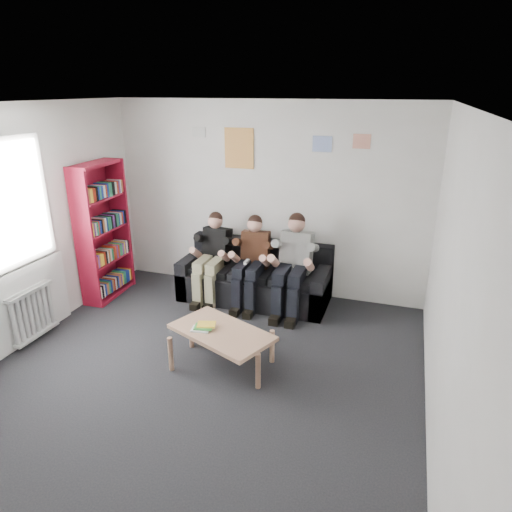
{
  "coord_description": "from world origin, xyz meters",
  "views": [
    {
      "loc": [
        1.86,
        -3.5,
        2.84
      ],
      "look_at": [
        0.24,
        1.3,
        0.96
      ],
      "focal_mm": 32.0,
      "sensor_mm": 36.0,
      "label": 1
    }
  ],
  "objects": [
    {
      "name": "person_middle",
      "position": [
        -0.03,
        1.92,
        0.62
      ],
      "size": [
        0.37,
        0.8,
        1.24
      ],
      "rotation": [
        0.0,
        0.0,
        0.11
      ],
      "color": "#4D2819",
      "rests_on": "sofa"
    },
    {
      "name": "game_cases",
      "position": [
        -0.03,
        0.37,
        0.45
      ],
      "size": [
        0.23,
        0.2,
        0.05
      ],
      "rotation": [
        0.0,
        0.0,
        0.15
      ],
      "color": "white",
      "rests_on": "coffee_table"
    },
    {
      "name": "coffee_table",
      "position": [
        0.17,
        0.39,
        0.38
      ],
      "size": [
        1.08,
        0.59,
        0.43
      ],
      "rotation": [
        0.0,
        0.0,
        -0.4
      ],
      "color": "tan",
      "rests_on": "ground"
    },
    {
      "name": "bookshelf",
      "position": [
        -2.08,
        1.56,
        0.96
      ],
      "size": [
        0.29,
        0.86,
        1.91
      ],
      "rotation": [
        0.0,
        0.0,
        0.06
      ],
      "color": "maroon",
      "rests_on": "ground"
    },
    {
      "name": "sofa",
      "position": [
        -0.03,
        2.11,
        0.29
      ],
      "size": [
        2.06,
        0.84,
        0.8
      ],
      "color": "black",
      "rests_on": "ground"
    },
    {
      "name": "radiator",
      "position": [
        -2.15,
        0.2,
        0.35
      ],
      "size": [
        0.1,
        0.64,
        0.6
      ],
      "color": "white",
      "rests_on": "ground"
    },
    {
      "name": "person_right",
      "position": [
        0.54,
        1.91,
        0.65
      ],
      "size": [
        0.41,
        0.88,
        1.31
      ],
      "rotation": [
        0.0,
        0.0,
        -0.04
      ],
      "color": "white",
      "rests_on": "sofa"
    },
    {
      "name": "poster_sign",
      "position": [
        -1.0,
        2.49,
        2.25
      ],
      "size": [
        0.2,
        0.01,
        0.14
      ],
      "primitive_type": "cube",
      "color": "silver",
      "rests_on": "room_shell"
    },
    {
      "name": "window",
      "position": [
        -2.22,
        0.2,
        1.03
      ],
      "size": [
        0.05,
        1.3,
        2.36
      ],
      "color": "white",
      "rests_on": "room_shell"
    },
    {
      "name": "room_shell",
      "position": [
        0.0,
        0.0,
        1.35
      ],
      "size": [
        5.0,
        5.0,
        5.0
      ],
      "color": "black",
      "rests_on": "ground"
    },
    {
      "name": "poster_large",
      "position": [
        -0.4,
        2.49,
        2.05
      ],
      "size": [
        0.42,
        0.01,
        0.55
      ],
      "primitive_type": "cube",
      "color": "#DAD04D",
      "rests_on": "room_shell"
    },
    {
      "name": "poster_blue",
      "position": [
        0.75,
        2.49,
        2.15
      ],
      "size": [
        0.25,
        0.01,
        0.2
      ],
      "primitive_type": "cube",
      "color": "#4574EB",
      "rests_on": "room_shell"
    },
    {
      "name": "person_left",
      "position": [
        -0.61,
        1.92,
        0.62
      ],
      "size": [
        0.37,
        0.8,
        1.23
      ],
      "rotation": [
        0.0,
        0.0,
        -0.13
      ],
      "color": "black",
      "rests_on": "sofa"
    },
    {
      "name": "poster_pink",
      "position": [
        1.25,
        2.49,
        2.2
      ],
      "size": [
        0.22,
        0.01,
        0.18
      ],
      "primitive_type": "cube",
      "color": "#CA3FA0",
      "rests_on": "room_shell"
    }
  ]
}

